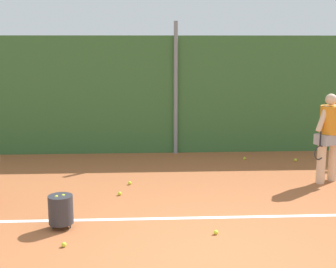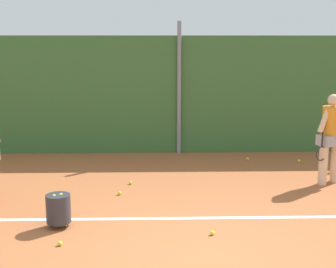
{
  "view_description": "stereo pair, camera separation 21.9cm",
  "coord_description": "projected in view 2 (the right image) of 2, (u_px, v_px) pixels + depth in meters",
  "views": [
    {
      "loc": [
        -0.78,
        -5.58,
        2.71
      ],
      "look_at": [
        -0.34,
        2.68,
        1.08
      ],
      "focal_mm": 50.91,
      "sensor_mm": 36.0,
      "label": 1
    },
    {
      "loc": [
        -0.56,
        -5.59,
        2.71
      ],
      "look_at": [
        -0.34,
        2.68,
        1.08
      ],
      "focal_mm": 50.91,
      "sensor_mm": 36.0,
      "label": 2
    }
  ],
  "objects": [
    {
      "name": "tennis_ball_11",
      "position": [
        60.0,
        243.0,
        6.38
      ],
      "size": [
        0.07,
        0.07,
        0.07
      ],
      "primitive_type": "sphere",
      "color": "#CCDB33",
      "rests_on": "ground_plane"
    },
    {
      "name": "tennis_ball_3",
      "position": [
        212.0,
        233.0,
        6.74
      ],
      "size": [
        0.07,
        0.07,
        0.07
      ],
      "primitive_type": "sphere",
      "color": "#CCDB33",
      "rests_on": "ground_plane"
    },
    {
      "name": "player_midcourt",
      "position": [
        331.0,
        134.0,
        9.01
      ],
      "size": [
        0.69,
        0.52,
        1.72
      ],
      "rotation": [
        0.0,
        0.0,
        3.65
      ],
      "color": "beige",
      "rests_on": "ground_plane"
    },
    {
      "name": "court_baseline_paint",
      "position": [
        192.0,
        218.0,
        7.37
      ],
      "size": [
        13.52,
        0.1,
        0.01
      ],
      "primitive_type": "cube",
      "color": "white",
      "rests_on": "ground_plane"
    },
    {
      "name": "hedge_fence_backdrop",
      "position": [
        179.0,
        95.0,
        11.53
      ],
      "size": [
        18.5,
        0.25,
        2.82
      ],
      "primitive_type": "cube",
      "color": "#386633",
      "rests_on": "ground_plane"
    },
    {
      "name": "tennis_ball_12",
      "position": [
        248.0,
        159.0,
        10.93
      ],
      "size": [
        0.07,
        0.07,
        0.07
      ],
      "primitive_type": "sphere",
      "color": "#CCDB33",
      "rests_on": "ground_plane"
    },
    {
      "name": "tennis_ball_7",
      "position": [
        120.0,
        193.0,
        8.48
      ],
      "size": [
        0.07,
        0.07,
        0.07
      ],
      "primitive_type": "sphere",
      "color": "#CCDB33",
      "rests_on": "ground_plane"
    },
    {
      "name": "tennis_ball_1",
      "position": [
        299.0,
        161.0,
        10.75
      ],
      "size": [
        0.07,
        0.07,
        0.07
      ],
      "primitive_type": "sphere",
      "color": "#CCDB33",
      "rests_on": "ground_plane"
    },
    {
      "name": "ball_hopper",
      "position": [
        58.0,
        208.0,
        6.97
      ],
      "size": [
        0.36,
        0.36,
        0.51
      ],
      "color": "#2D2D33",
      "rests_on": "ground_plane"
    },
    {
      "name": "tennis_ball_2",
      "position": [
        130.0,
        183.0,
        9.1
      ],
      "size": [
        0.07,
        0.07,
        0.07
      ],
      "primitive_type": "sphere",
      "color": "#CCDB33",
      "rests_on": "ground_plane"
    },
    {
      "name": "ground_plane",
      "position": [
        191.0,
        210.0,
        7.72
      ],
      "size": [
        28.46,
        28.46,
        0.0
      ],
      "primitive_type": "plane",
      "color": "#A85B33"
    },
    {
      "name": "fence_post_center",
      "position": [
        179.0,
        89.0,
        11.32
      ],
      "size": [
        0.1,
        0.1,
        3.15
      ],
      "primitive_type": "cylinder",
      "color": "gray",
      "rests_on": "ground_plane"
    }
  ]
}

